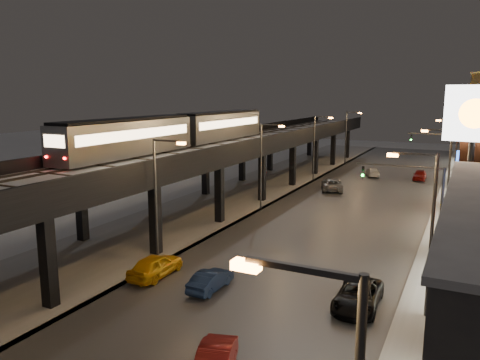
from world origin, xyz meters
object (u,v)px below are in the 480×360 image
at_px(car_onc_dark, 358,297).
at_px(car_onc_red, 420,175).
at_px(car_mid_silver, 332,185).
at_px(car_near_white, 211,281).
at_px(sign_citgo, 472,145).
at_px(car_taxi, 156,266).
at_px(subway_train, 182,130).
at_px(car_mid_dark, 372,172).

xyz_separation_m(car_onc_dark, car_onc_red, (-0.98, 43.89, -0.00)).
bearing_deg(car_onc_dark, car_mid_silver, 105.97).
distance_m(car_near_white, car_mid_silver, 33.00).
distance_m(car_onc_red, sign_citgo, 45.99).
bearing_deg(car_onc_dark, car_onc_red, 89.40).
distance_m(car_mid_silver, car_onc_red, 15.44).
height_order(car_taxi, sign_citgo, sign_citgo).
bearing_deg(subway_train, car_near_white, -52.58).
bearing_deg(car_mid_silver, car_taxi, 67.35).
xyz_separation_m(subway_train, car_mid_dark, (14.44, 28.14, -7.64)).
height_order(subway_train, car_near_white, subway_train).
bearing_deg(car_mid_dark, subway_train, 43.45).
relative_size(car_onc_red, sign_citgo, 0.33).
height_order(car_near_white, car_mid_silver, car_mid_silver).
distance_m(subway_train, car_near_white, 23.11).
bearing_deg(car_mid_dark, car_mid_silver, 58.81).
bearing_deg(car_onc_dark, car_taxi, -176.11).
height_order(car_near_white, car_onc_red, car_onc_red).
relative_size(subway_train, car_mid_dark, 8.00).
distance_m(car_taxi, sign_citgo, 20.12).
bearing_deg(car_mid_silver, sign_citgo, 97.56).
bearing_deg(car_near_white, car_taxi, -2.11).
relative_size(car_mid_dark, car_onc_dark, 0.84).
relative_size(car_near_white, car_mid_silver, 0.70).
xyz_separation_m(subway_train, car_mid_silver, (11.83, 15.64, -7.49)).
bearing_deg(car_onc_red, subway_train, -127.39).
xyz_separation_m(car_near_white, car_onc_red, (7.72, 45.41, 0.07)).
relative_size(car_mid_silver, car_onc_dark, 1.08).
distance_m(car_taxi, car_mid_dark, 45.58).
bearing_deg(car_mid_silver, car_mid_dark, -119.43).
relative_size(car_mid_dark, car_onc_red, 1.03).
relative_size(car_taxi, car_mid_dark, 1.07).
bearing_deg(sign_citgo, car_mid_silver, 115.18).
bearing_deg(subway_train, car_onc_dark, -35.76).
xyz_separation_m(car_onc_red, sign_citgo, (6.03, -44.71, 8.93)).
bearing_deg(car_mid_dark, car_near_white, 69.12).
xyz_separation_m(car_near_white, sign_citgo, (13.75, 0.70, 9.00)).
bearing_deg(sign_citgo, subway_train, 148.38).
height_order(subway_train, car_mid_silver, subway_train).
xyz_separation_m(car_mid_silver, car_mid_dark, (2.61, 12.49, -0.14)).
distance_m(car_near_white, car_onc_dark, 8.82).
relative_size(car_onc_dark, sign_citgo, 0.40).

